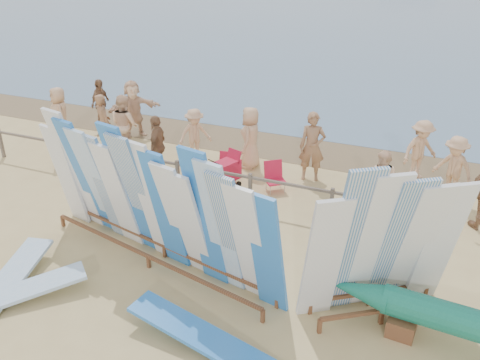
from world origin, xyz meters
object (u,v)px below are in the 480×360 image
at_px(beachgoer_extra_1, 100,103).
at_px(beachgoer_11, 134,109).
at_px(flat_board_a, 7,292).
at_px(beachgoer_3, 195,135).
at_px(side_surfboard_rack, 383,249).
at_px(beachgoer_9, 420,150).
at_px(beachgoer_extra_0, 454,168).
at_px(beachgoer_1, 104,123).
at_px(vendor_table, 218,240).
at_px(flat_board_d, 203,346).
at_px(beachgoer_2, 125,124).
at_px(beachgoer_6, 250,138).
at_px(beachgoer_8, 383,183).
at_px(beachgoer_0, 60,114).
at_px(flat_board_b, 12,303).
at_px(beachgoer_4, 158,145).
at_px(beachgoer_7, 312,147).
at_px(stroller, 227,174).
at_px(main_surfboard_rack, 152,205).
at_px(beach_chair_left, 226,174).
at_px(beach_chair_right, 275,183).

bearing_deg(beachgoer_extra_1, beachgoer_11, -106.73).
distance_m(flat_board_a, beachgoer_3, 7.01).
distance_m(side_surfboard_rack, beachgoer_9, 6.12).
xyz_separation_m(beachgoer_extra_0, beachgoer_1, (-9.91, -0.80, 0.07)).
bearing_deg(vendor_table, flat_board_a, -121.82).
height_order(vendor_table, flat_board_d, vendor_table).
distance_m(beachgoer_1, beachgoer_2, 0.70).
bearing_deg(beachgoer_2, side_surfboard_rack, 173.16).
xyz_separation_m(beachgoer_6, beachgoer_8, (3.86, -1.26, -0.11)).
bearing_deg(beachgoer_3, beachgoer_0, 134.96).
relative_size(flat_board_d, beachgoer_1, 1.50).
height_order(beachgoer_1, beachgoer_3, beachgoer_1).
bearing_deg(flat_board_b, beachgoer_extra_1, 157.50).
distance_m(beachgoer_extra_0, beachgoer_2, 9.25).
xyz_separation_m(beachgoer_4, beachgoer_2, (-1.71, 0.94, 0.06)).
distance_m(side_surfboard_rack, beachgoer_7, 5.54).
relative_size(side_surfboard_rack, beachgoer_11, 1.64).
bearing_deg(beachgoer_extra_0, stroller, -132.06).
distance_m(beachgoer_9, beachgoer_1, 9.20).
relative_size(main_surfboard_rack, vendor_table, 4.81).
distance_m(beachgoer_1, beachgoer_0, 1.82).
distance_m(beach_chair_left, beachgoer_1, 4.41).
height_order(stroller, beachgoer_1, beachgoer_1).
distance_m(side_surfboard_rack, beachgoer_8, 3.85).
height_order(beach_chair_left, beachgoer_extra_0, beachgoer_extra_0).
relative_size(vendor_table, beach_chair_left, 1.56).
distance_m(beachgoer_11, beachgoer_3, 2.91).
bearing_deg(vendor_table, beach_chair_right, 107.08).
bearing_deg(beachgoer_extra_1, beachgoer_7, -103.52).
xyz_separation_m(beachgoer_7, beachgoer_8, (2.04, -1.13, -0.17)).
distance_m(flat_board_d, beachgoer_3, 7.70).
xyz_separation_m(beachgoer_extra_1, beachgoer_1, (1.47, -1.79, 0.07)).
distance_m(main_surfboard_rack, beachgoer_8, 5.51).
xyz_separation_m(beachgoer_extra_1, beachgoer_extra_0, (11.38, -0.99, -0.00)).
relative_size(flat_board_a, beachgoer_8, 1.73).
bearing_deg(flat_board_b, flat_board_d, 46.87).
xyz_separation_m(main_surfboard_rack, beachgoer_0, (-6.36, 4.71, -0.43)).
height_order(main_surfboard_rack, beachgoer_7, main_surfboard_rack).
xyz_separation_m(vendor_table, stroller, (-1.12, 2.92, 0.00)).
distance_m(main_surfboard_rack, beachgoer_3, 5.30).
bearing_deg(beachgoer_extra_1, beachgoer_4, -128.34).
bearing_deg(beachgoer_1, beach_chair_right, -154.61).
bearing_deg(beachgoer_6, flat_board_a, -23.17).
relative_size(beachgoer_9, beachgoer_7, 0.88).
xyz_separation_m(main_surfboard_rack, flat_board_b, (-1.76, -2.15, -1.31)).
relative_size(flat_board_b, beachgoer_11, 1.45).
bearing_deg(beachgoer_4, beachgoer_11, -148.10).
height_order(beachgoer_3, beachgoer_2, beachgoer_2).
distance_m(vendor_table, beachgoer_7, 4.45).
relative_size(main_surfboard_rack, beachgoer_9, 3.55).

